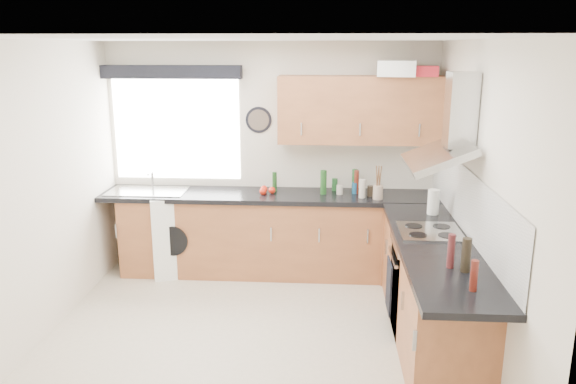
# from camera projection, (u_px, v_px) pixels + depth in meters

# --- Properties ---
(ground_plane) EXTENTS (3.60, 3.60, 0.00)m
(ground_plane) POSITION_uv_depth(u_px,v_px,m) (253.00, 340.00, 4.81)
(ground_plane) COLOR beige
(ceiling) EXTENTS (3.60, 3.60, 0.02)m
(ceiling) POSITION_uv_depth(u_px,v_px,m) (247.00, 39.00, 4.18)
(ceiling) COLOR white
(ceiling) RESTS_ON wall_back
(wall_back) EXTENTS (3.60, 0.02, 2.50)m
(wall_back) POSITION_uv_depth(u_px,v_px,m) (271.00, 157.00, 6.24)
(wall_back) COLOR silver
(wall_back) RESTS_ON ground_plane
(wall_front) EXTENTS (3.60, 0.02, 2.50)m
(wall_front) POSITION_uv_depth(u_px,v_px,m) (202.00, 297.00, 2.76)
(wall_front) COLOR silver
(wall_front) RESTS_ON ground_plane
(wall_left) EXTENTS (0.02, 3.60, 2.50)m
(wall_left) POSITION_uv_depth(u_px,v_px,m) (33.00, 196.00, 4.61)
(wall_left) COLOR silver
(wall_left) RESTS_ON ground_plane
(wall_right) EXTENTS (0.02, 3.60, 2.50)m
(wall_right) POSITION_uv_depth(u_px,v_px,m) (478.00, 204.00, 4.38)
(wall_right) COLOR silver
(wall_right) RESTS_ON ground_plane
(window) EXTENTS (1.40, 0.02, 1.10)m
(window) POSITION_uv_depth(u_px,v_px,m) (177.00, 130.00, 6.22)
(window) COLOR white
(window) RESTS_ON wall_back
(window_blind) EXTENTS (1.50, 0.18, 0.14)m
(window_blind) POSITION_uv_depth(u_px,v_px,m) (172.00, 72.00, 5.97)
(window_blind) COLOR black
(window_blind) RESTS_ON wall_back
(splashback) EXTENTS (0.01, 3.00, 0.54)m
(splashback) POSITION_uv_depth(u_px,v_px,m) (467.00, 202.00, 4.69)
(splashback) COLOR white
(splashback) RESTS_ON wall_right
(base_cab_back) EXTENTS (3.00, 0.58, 0.86)m
(base_cab_back) POSITION_uv_depth(u_px,v_px,m) (260.00, 235.00, 6.17)
(base_cab_back) COLOR brown
(base_cab_back) RESTS_ON ground_plane
(base_cab_corner) EXTENTS (0.60, 0.60, 0.86)m
(base_cab_corner) POSITION_uv_depth(u_px,v_px,m) (407.00, 239.00, 6.06)
(base_cab_corner) COLOR brown
(base_cab_corner) RESTS_ON ground_plane
(base_cab_right) EXTENTS (0.58, 2.10, 0.86)m
(base_cab_right) POSITION_uv_depth(u_px,v_px,m) (431.00, 292.00, 4.76)
(base_cab_right) COLOR brown
(base_cab_right) RESTS_ON ground_plane
(worktop_back) EXTENTS (3.60, 0.62, 0.05)m
(worktop_back) POSITION_uv_depth(u_px,v_px,m) (269.00, 196.00, 6.04)
(worktop_back) COLOR black
(worktop_back) RESTS_ON base_cab_back
(worktop_right) EXTENTS (0.62, 2.42, 0.05)m
(worktop_right) POSITION_uv_depth(u_px,v_px,m) (436.00, 247.00, 4.50)
(worktop_right) COLOR black
(worktop_right) RESTS_ON base_cab_right
(sink) EXTENTS (0.84, 0.46, 0.10)m
(sink) POSITION_uv_depth(u_px,v_px,m) (147.00, 188.00, 6.11)
(sink) COLOR #A9AAAB
(sink) RESTS_ON worktop_back
(oven) EXTENTS (0.56, 0.58, 0.85)m
(oven) POSITION_uv_depth(u_px,v_px,m) (426.00, 285.00, 4.90)
(oven) COLOR black
(oven) RESTS_ON ground_plane
(hob_plate) EXTENTS (0.52, 0.52, 0.01)m
(hob_plate) POSITION_uv_depth(u_px,v_px,m) (430.00, 231.00, 4.78)
(hob_plate) COLOR #A9AAAB
(hob_plate) RESTS_ON worktop_right
(extractor_hood) EXTENTS (0.52, 0.78, 0.66)m
(extractor_hood) POSITION_uv_depth(u_px,v_px,m) (449.00, 132.00, 4.56)
(extractor_hood) COLOR #A9AAAB
(extractor_hood) RESTS_ON wall_right
(upper_cabinets) EXTENTS (1.70, 0.35, 0.70)m
(upper_cabinets) POSITION_uv_depth(u_px,v_px,m) (359.00, 110.00, 5.87)
(upper_cabinets) COLOR brown
(upper_cabinets) RESTS_ON wall_back
(washing_machine) EXTENTS (0.77, 0.75, 0.89)m
(washing_machine) POSITION_uv_depth(u_px,v_px,m) (180.00, 232.00, 6.23)
(washing_machine) COLOR white
(washing_machine) RESTS_ON ground_plane
(wall_clock) EXTENTS (0.29, 0.04, 0.29)m
(wall_clock) POSITION_uv_depth(u_px,v_px,m) (258.00, 120.00, 6.12)
(wall_clock) COLOR black
(wall_clock) RESTS_ON wall_back
(casserole) EXTENTS (0.41, 0.32, 0.16)m
(casserole) POSITION_uv_depth(u_px,v_px,m) (397.00, 68.00, 5.64)
(casserole) COLOR white
(casserole) RESTS_ON upper_cabinets
(storage_box) EXTENTS (0.24, 0.21, 0.10)m
(storage_box) POSITION_uv_depth(u_px,v_px,m) (426.00, 71.00, 5.62)
(storage_box) COLOR red
(storage_box) RESTS_ON upper_cabinets
(utensil_pot) EXTENTS (0.13, 0.13, 0.15)m
(utensil_pot) POSITION_uv_depth(u_px,v_px,m) (378.00, 192.00, 5.80)
(utensil_pot) COLOR gray
(utensil_pot) RESTS_ON worktop_back
(kitchen_roll) EXTENTS (0.11, 0.11, 0.24)m
(kitchen_roll) POSITION_uv_depth(u_px,v_px,m) (433.00, 202.00, 5.27)
(kitchen_roll) COLOR white
(kitchen_roll) RESTS_ON worktop_right
(tomato_cluster) EXTENTS (0.20, 0.20, 0.08)m
(tomato_cluster) POSITION_uv_depth(u_px,v_px,m) (266.00, 190.00, 6.02)
(tomato_cluster) COLOR red
(tomato_cluster) RESTS_ON worktop_back
(jar_0) EXTENTS (0.06, 0.06, 0.24)m
(jar_0) POSITION_uv_depth(u_px,v_px,m) (355.00, 180.00, 6.10)
(jar_0) COLOR #205924
(jar_0) RESTS_ON worktop_back
(jar_1) EXTENTS (0.07, 0.07, 0.11)m
(jar_1) POSITION_uv_depth(u_px,v_px,m) (371.00, 191.00, 5.92)
(jar_1) COLOR #2C2218
(jar_1) RESTS_ON worktop_back
(jar_2) EXTENTS (0.06, 0.06, 0.14)m
(jar_2) POSITION_uv_depth(u_px,v_px,m) (335.00, 185.00, 6.14)
(jar_2) COLOR #1C5021
(jar_2) RESTS_ON worktop_back
(jar_3) EXTENTS (0.07, 0.07, 0.26)m
(jar_3) POSITION_uv_depth(u_px,v_px,m) (323.00, 182.00, 5.98)
(jar_3) COLOR #1B4719
(jar_3) RESTS_ON worktop_back
(jar_4) EXTENTS (0.07, 0.07, 0.20)m
(jar_4) POSITION_uv_depth(u_px,v_px,m) (362.00, 189.00, 5.84)
(jar_4) COLOR #B7AD9C
(jar_4) RESTS_ON worktop_back
(jar_5) EXTENTS (0.05, 0.05, 0.25)m
(jar_5) POSITION_uv_depth(u_px,v_px,m) (356.00, 182.00, 6.00)
(jar_5) COLOR #5C1F13
(jar_5) RESTS_ON worktop_back
(jar_6) EXTENTS (0.07, 0.07, 0.10)m
(jar_6) POSITION_uv_depth(u_px,v_px,m) (340.00, 190.00, 5.99)
(jar_6) COLOR #B1A897
(jar_6) RESTS_ON worktop_back
(jar_7) EXTENTS (0.05, 0.05, 0.21)m
(jar_7) POSITION_uv_depth(u_px,v_px,m) (275.00, 182.00, 6.11)
(jar_7) COLOR #194117
(jar_7) RESTS_ON worktop_back
(jar_8) EXTENTS (0.07, 0.07, 0.12)m
(jar_8) POSITION_uv_depth(u_px,v_px,m) (355.00, 188.00, 6.03)
(jar_8) COLOR navy
(jar_8) RESTS_ON worktop_back
(bottle_0) EXTENTS (0.07, 0.07, 0.25)m
(bottle_0) POSITION_uv_depth(u_px,v_px,m) (466.00, 255.00, 3.92)
(bottle_0) COLOR black
(bottle_0) RESTS_ON worktop_right
(bottle_1) EXTENTS (0.05, 0.05, 0.21)m
(bottle_1) POSITION_uv_depth(u_px,v_px,m) (474.00, 276.00, 3.61)
(bottle_1) COLOR #5A1A12
(bottle_1) RESTS_ON worktop_right
(bottle_2) EXTENTS (0.05, 0.05, 0.25)m
(bottle_2) POSITION_uv_depth(u_px,v_px,m) (451.00, 251.00, 3.99)
(bottle_2) COLOR #521D1F
(bottle_2) RESTS_ON worktop_right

